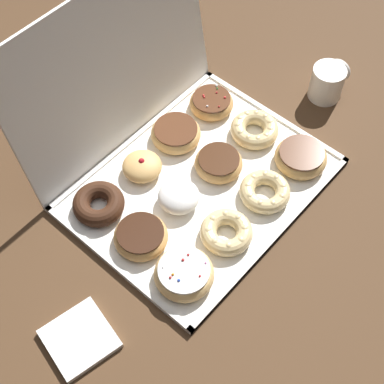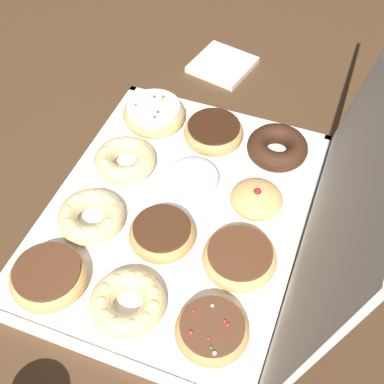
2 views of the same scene
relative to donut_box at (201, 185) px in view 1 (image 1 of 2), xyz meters
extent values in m
plane|color=#4C331E|center=(0.00, 0.00, -0.01)|extent=(3.00, 3.00, 0.00)
cube|color=white|center=(0.00, 0.00, 0.00)|extent=(0.55, 0.42, 0.01)
cube|color=white|center=(0.00, -0.21, 0.00)|extent=(0.55, 0.01, 0.01)
cube|color=white|center=(0.00, 0.21, 0.00)|extent=(0.55, 0.01, 0.01)
cube|color=white|center=(-0.27, 0.00, 0.00)|extent=(0.01, 0.42, 0.01)
cube|color=white|center=(0.27, 0.00, 0.00)|extent=(0.01, 0.42, 0.01)
cube|color=white|center=(0.00, 0.25, 0.19)|extent=(0.55, 0.08, 0.39)
torus|color=#E5B770|center=(-0.20, -0.13, 0.02)|extent=(0.12, 0.12, 0.04)
cylinder|color=white|center=(-0.20, -0.13, 0.04)|extent=(0.10, 0.10, 0.01)
sphere|color=red|center=(-0.19, -0.16, 0.05)|extent=(0.00, 0.00, 0.00)
sphere|color=white|center=(-0.22, -0.09, 0.05)|extent=(0.00, 0.00, 0.00)
sphere|color=pink|center=(-0.16, -0.15, 0.05)|extent=(0.00, 0.00, 0.00)
sphere|color=red|center=(-0.23, -0.12, 0.05)|extent=(0.01, 0.01, 0.01)
sphere|color=orange|center=(-0.22, -0.12, 0.05)|extent=(0.01, 0.01, 0.01)
sphere|color=blue|center=(-0.22, -0.13, 0.05)|extent=(0.01, 0.01, 0.01)
sphere|color=red|center=(-0.18, -0.11, 0.05)|extent=(0.01, 0.01, 0.01)
sphere|color=red|center=(-0.17, -0.11, 0.05)|extent=(0.01, 0.01, 0.01)
torus|color=#EACC8C|center=(-0.07, -0.13, 0.02)|extent=(0.11, 0.11, 0.04)
sphere|color=#EACC8C|center=(-0.03, -0.13, 0.03)|extent=(0.02, 0.02, 0.02)
sphere|color=#EACC8C|center=(-0.04, -0.10, 0.03)|extent=(0.02, 0.02, 0.02)
sphere|color=#EACC8C|center=(-0.07, -0.09, 0.03)|extent=(0.02, 0.02, 0.02)
sphere|color=#EACC8C|center=(-0.09, -0.10, 0.03)|extent=(0.02, 0.02, 0.02)
sphere|color=#EACC8C|center=(-0.10, -0.13, 0.03)|extent=(0.02, 0.02, 0.02)
sphere|color=#EACC8C|center=(-0.09, -0.15, 0.03)|extent=(0.02, 0.02, 0.02)
sphere|color=#EACC8C|center=(-0.07, -0.17, 0.03)|extent=(0.02, 0.02, 0.02)
sphere|color=#EACC8C|center=(-0.04, -0.15, 0.03)|extent=(0.02, 0.02, 0.02)
torus|color=#EACC8C|center=(0.07, -0.13, 0.02)|extent=(0.11, 0.11, 0.03)
sphere|color=#EACC8C|center=(0.11, -0.13, 0.03)|extent=(0.02, 0.02, 0.02)
sphere|color=#EACC8C|center=(0.10, -0.10, 0.03)|extent=(0.02, 0.02, 0.02)
sphere|color=#EACC8C|center=(0.07, -0.09, 0.03)|extent=(0.02, 0.02, 0.02)
sphere|color=#EACC8C|center=(0.05, -0.09, 0.03)|extent=(0.02, 0.02, 0.02)
sphere|color=#EACC8C|center=(0.03, -0.11, 0.03)|extent=(0.02, 0.02, 0.02)
sphere|color=#EACC8C|center=(0.03, -0.14, 0.03)|extent=(0.02, 0.02, 0.02)
sphere|color=#EACC8C|center=(0.05, -0.16, 0.03)|extent=(0.02, 0.02, 0.02)
sphere|color=#EACC8C|center=(0.07, -0.16, 0.03)|extent=(0.02, 0.02, 0.02)
sphere|color=#EACC8C|center=(0.10, -0.15, 0.03)|extent=(0.02, 0.02, 0.02)
torus|color=tan|center=(0.20, -0.13, 0.02)|extent=(0.12, 0.12, 0.04)
cylinder|color=#59331E|center=(0.20, -0.13, 0.04)|extent=(0.10, 0.10, 0.01)
torus|color=tan|center=(-0.19, 0.00, 0.02)|extent=(0.11, 0.11, 0.03)
cylinder|color=#381E11|center=(-0.19, 0.00, 0.04)|extent=(0.10, 0.10, 0.01)
ellipsoid|color=white|center=(-0.07, 0.01, 0.03)|extent=(0.09, 0.09, 0.05)
torus|color=tan|center=(0.06, 0.00, 0.02)|extent=(0.11, 0.11, 0.04)
cylinder|color=#472816|center=(0.06, 0.00, 0.04)|extent=(0.09, 0.09, 0.01)
torus|color=#EACC8C|center=(0.19, 0.00, 0.02)|extent=(0.11, 0.11, 0.04)
sphere|color=#EACC8C|center=(0.23, 0.00, 0.03)|extent=(0.02, 0.02, 0.02)
sphere|color=#EACC8C|center=(0.22, 0.02, 0.03)|extent=(0.02, 0.02, 0.02)
sphere|color=#EACC8C|center=(0.21, 0.04, 0.03)|extent=(0.02, 0.02, 0.02)
sphere|color=#EACC8C|center=(0.19, 0.04, 0.03)|extent=(0.02, 0.02, 0.02)
sphere|color=#EACC8C|center=(0.17, 0.03, 0.03)|extent=(0.02, 0.02, 0.02)
sphere|color=#EACC8C|center=(0.15, 0.01, 0.03)|extent=(0.02, 0.02, 0.02)
sphere|color=#EACC8C|center=(0.15, -0.01, 0.03)|extent=(0.02, 0.02, 0.02)
sphere|color=#EACC8C|center=(0.17, -0.03, 0.03)|extent=(0.02, 0.02, 0.02)
sphere|color=#EACC8C|center=(0.19, -0.04, 0.03)|extent=(0.02, 0.02, 0.02)
sphere|color=#EACC8C|center=(0.21, -0.03, 0.03)|extent=(0.02, 0.02, 0.02)
sphere|color=#EACC8C|center=(0.22, -0.02, 0.03)|extent=(0.02, 0.02, 0.02)
torus|color=#381E11|center=(-0.20, 0.12, 0.02)|extent=(0.11, 0.11, 0.04)
ellipsoid|color=tan|center=(-0.06, 0.12, 0.03)|extent=(0.09, 0.09, 0.04)
sphere|color=#B21923|center=(-0.06, 0.12, 0.04)|extent=(0.01, 0.01, 0.01)
torus|color=tan|center=(0.06, 0.13, 0.02)|extent=(0.12, 0.12, 0.04)
cylinder|color=#59331E|center=(0.06, 0.13, 0.04)|extent=(0.10, 0.10, 0.01)
torus|color=tan|center=(0.19, 0.13, 0.02)|extent=(0.11, 0.11, 0.03)
cylinder|color=#59331E|center=(0.19, 0.13, 0.04)|extent=(0.09, 0.09, 0.01)
sphere|color=red|center=(0.21, 0.11, 0.04)|extent=(0.01, 0.01, 0.01)
sphere|color=red|center=(0.21, 0.13, 0.04)|extent=(0.01, 0.01, 0.01)
sphere|color=red|center=(0.18, 0.15, 0.04)|extent=(0.01, 0.01, 0.01)
sphere|color=red|center=(0.18, 0.15, 0.04)|extent=(0.01, 0.01, 0.01)
sphere|color=red|center=(0.18, 0.10, 0.04)|extent=(0.00, 0.00, 0.00)
sphere|color=green|center=(0.22, 0.14, 0.04)|extent=(0.00, 0.00, 0.00)
sphere|color=white|center=(0.23, 0.15, 0.04)|extent=(0.01, 0.01, 0.01)
sphere|color=white|center=(0.16, 0.12, 0.04)|extent=(0.01, 0.01, 0.01)
cylinder|color=white|center=(0.42, -0.05, 0.04)|extent=(0.08, 0.08, 0.09)
cylinder|color=black|center=(0.42, -0.05, 0.08)|extent=(0.07, 0.07, 0.01)
torus|color=white|center=(0.47, -0.05, 0.04)|extent=(0.01, 0.06, 0.06)
cube|color=white|center=(-0.42, -0.06, 0.00)|extent=(0.14, 0.14, 0.01)
camera|label=1|loc=(-0.56, -0.47, 1.08)|focal=54.23mm
camera|label=2|loc=(0.50, 0.22, 0.73)|focal=49.67mm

